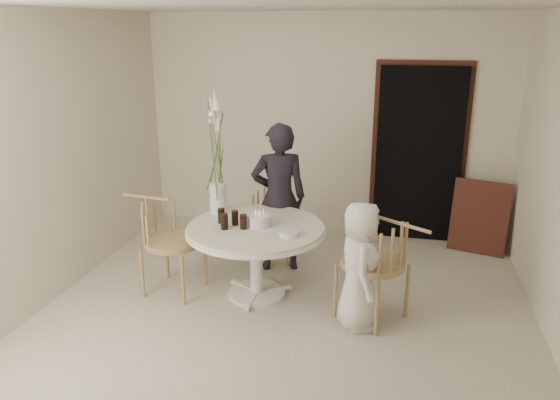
% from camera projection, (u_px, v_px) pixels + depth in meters
% --- Properties ---
extents(ground, '(4.50, 4.50, 0.00)m').
position_uv_depth(ground, '(286.00, 311.00, 5.08)').
color(ground, beige).
rests_on(ground, ground).
extents(room_shell, '(4.50, 4.50, 4.50)m').
position_uv_depth(room_shell, '(287.00, 140.00, 4.58)').
color(room_shell, silver).
rests_on(room_shell, ground).
extents(doorway, '(1.00, 0.10, 2.10)m').
position_uv_depth(doorway, '(418.00, 155.00, 6.55)').
color(doorway, black).
rests_on(doorway, ground).
extents(door_trim, '(1.12, 0.03, 2.22)m').
position_uv_depth(door_trim, '(419.00, 150.00, 6.57)').
color(door_trim, '#52251C').
rests_on(door_trim, ground).
extents(table, '(1.33, 1.33, 0.73)m').
position_uv_depth(table, '(256.00, 237.00, 5.20)').
color(table, white).
rests_on(table, ground).
extents(picture_frame, '(0.67, 0.36, 0.85)m').
position_uv_depth(picture_frame, '(480.00, 217.00, 6.31)').
color(picture_frame, '#52251C').
rests_on(picture_frame, ground).
extents(chair_far, '(0.51, 0.53, 0.81)m').
position_uv_depth(chair_far, '(271.00, 211.00, 6.20)').
color(chair_far, tan).
rests_on(chair_far, ground).
extents(chair_right, '(0.75, 0.74, 1.00)m').
position_uv_depth(chair_right, '(387.00, 256.00, 4.70)').
color(chair_right, tan).
rests_on(chair_right, ground).
extents(chair_left, '(0.63, 0.59, 0.97)m').
position_uv_depth(chair_left, '(160.00, 230.00, 5.34)').
color(chair_left, tan).
rests_on(chair_left, ground).
extents(girl, '(0.68, 0.55, 1.60)m').
position_uv_depth(girl, '(279.00, 198.00, 5.76)').
color(girl, black).
rests_on(girl, ground).
extents(boy, '(0.46, 0.62, 1.15)m').
position_uv_depth(boy, '(360.00, 266.00, 4.67)').
color(boy, white).
rests_on(boy, ground).
extents(birthday_cake, '(0.22, 0.22, 0.16)m').
position_uv_depth(birthday_cake, '(259.00, 220.00, 5.15)').
color(birthday_cake, silver).
rests_on(birthday_cake, table).
extents(cola_tumbler_a, '(0.09, 0.09, 0.14)m').
position_uv_depth(cola_tumbler_a, '(221.00, 216.00, 5.22)').
color(cola_tumbler_a, black).
rests_on(cola_tumbler_a, table).
extents(cola_tumbler_b, '(0.08, 0.08, 0.14)m').
position_uv_depth(cola_tumbler_b, '(243.00, 222.00, 5.07)').
color(cola_tumbler_b, black).
rests_on(cola_tumbler_b, table).
extents(cola_tumbler_c, '(0.08, 0.08, 0.15)m').
position_uv_depth(cola_tumbler_c, '(224.00, 221.00, 5.06)').
color(cola_tumbler_c, black).
rests_on(cola_tumbler_c, table).
extents(cola_tumbler_d, '(0.07, 0.07, 0.14)m').
position_uv_depth(cola_tumbler_d, '(235.00, 218.00, 5.17)').
color(cola_tumbler_d, black).
rests_on(cola_tumbler_d, table).
extents(plate_stack, '(0.20, 0.20, 0.04)m').
position_uv_depth(plate_stack, '(289.00, 233.00, 4.92)').
color(plate_stack, white).
rests_on(plate_stack, table).
extents(flower_vase, '(0.17, 0.17, 1.25)m').
position_uv_depth(flower_vase, '(217.00, 167.00, 5.38)').
color(flower_vase, silver).
rests_on(flower_vase, table).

